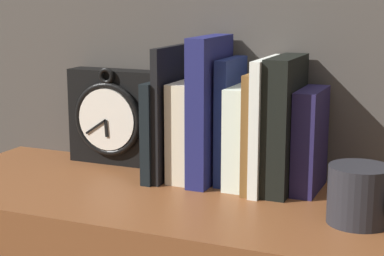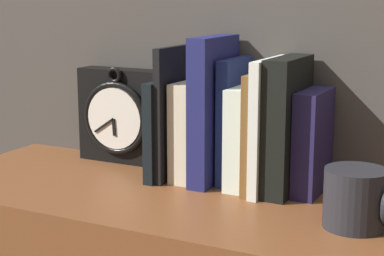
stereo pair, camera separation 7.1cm
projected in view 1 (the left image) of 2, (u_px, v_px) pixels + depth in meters
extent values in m
cube|color=black|center=(115.00, 117.00, 1.26)|extent=(0.19, 0.05, 0.19)
torus|color=black|center=(107.00, 119.00, 1.24)|extent=(0.14, 0.01, 0.14)
cylinder|color=white|center=(107.00, 120.00, 1.23)|extent=(0.12, 0.01, 0.12)
cube|color=black|center=(106.00, 128.00, 1.23)|extent=(0.01, 0.00, 0.03)
cube|color=black|center=(96.00, 127.00, 1.24)|extent=(0.05, 0.00, 0.03)
torus|color=black|center=(106.00, 76.00, 1.22)|extent=(0.03, 0.01, 0.03)
cube|color=black|center=(163.00, 128.00, 1.17)|extent=(0.02, 0.15, 0.18)
cube|color=black|center=(172.00, 112.00, 1.16)|extent=(0.01, 0.14, 0.24)
cube|color=beige|center=(190.00, 130.00, 1.16)|extent=(0.04, 0.13, 0.18)
cube|color=navy|center=(210.00, 110.00, 1.13)|extent=(0.03, 0.14, 0.26)
cube|color=navy|center=(231.00, 120.00, 1.14)|extent=(0.02, 0.11, 0.22)
cube|color=white|center=(244.00, 135.00, 1.12)|extent=(0.04, 0.13, 0.18)
cube|color=brown|center=(258.00, 130.00, 1.10)|extent=(0.01, 0.15, 0.20)
cube|color=white|center=(267.00, 124.00, 1.09)|extent=(0.02, 0.15, 0.23)
cube|color=black|center=(285.00, 124.00, 1.08)|extent=(0.04, 0.14, 0.23)
cube|color=#221C47|center=(310.00, 140.00, 1.08)|extent=(0.04, 0.12, 0.18)
cylinder|color=#232328|center=(359.00, 195.00, 0.93)|extent=(0.09, 0.09, 0.09)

